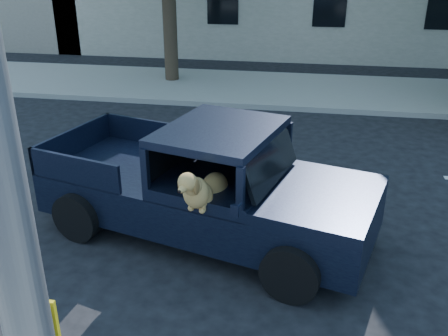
% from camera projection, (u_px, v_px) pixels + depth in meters
% --- Properties ---
extents(ground, '(120.00, 120.00, 0.00)m').
position_uv_depth(ground, '(263.00, 260.00, 7.18)').
color(ground, black).
rests_on(ground, ground).
extents(far_sidewalk, '(60.00, 4.00, 0.15)m').
position_uv_depth(far_sidewalk, '(294.00, 90.00, 15.43)').
color(far_sidewalk, gray).
rests_on(far_sidewalk, ground).
extents(lane_stripes, '(21.60, 0.14, 0.01)m').
position_uv_depth(lane_stripes, '(381.00, 173.00, 9.92)').
color(lane_stripes, silver).
rests_on(lane_stripes, ground).
extents(pickup_truck, '(5.35, 3.23, 1.80)m').
position_uv_depth(pickup_truck, '(201.00, 198.00, 7.63)').
color(pickup_truck, black).
rests_on(pickup_truck, ground).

